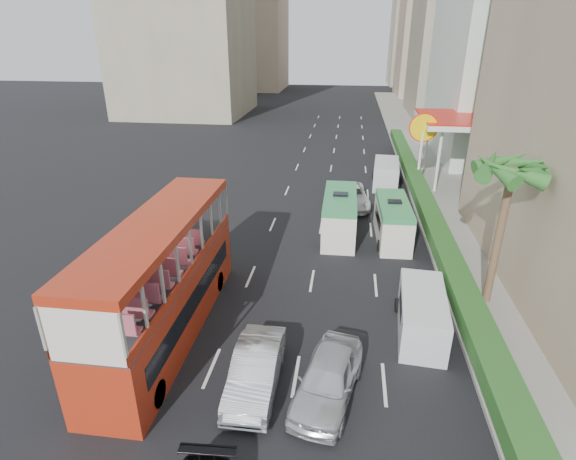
% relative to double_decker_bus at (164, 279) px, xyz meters
% --- Properties ---
extents(ground_plane, '(200.00, 200.00, 0.00)m').
position_rel_double_decker_bus_xyz_m(ground_plane, '(6.00, 0.00, -2.53)').
color(ground_plane, black).
rests_on(ground_plane, ground).
extents(double_decker_bus, '(2.50, 11.00, 5.06)m').
position_rel_double_decker_bus_xyz_m(double_decker_bus, '(0.00, 0.00, 0.00)').
color(double_decker_bus, '#AB2912').
rests_on(double_decker_bus, ground).
extents(car_silver_lane_a, '(1.58, 4.49, 1.48)m').
position_rel_double_decker_bus_xyz_m(car_silver_lane_a, '(4.26, -2.70, -2.53)').
color(car_silver_lane_a, silver).
rests_on(car_silver_lane_a, ground).
extents(car_silver_lane_b, '(2.73, 4.82, 1.55)m').
position_rel_double_decker_bus_xyz_m(car_silver_lane_b, '(6.79, -2.83, -2.53)').
color(car_silver_lane_b, silver).
rests_on(car_silver_lane_b, ground).
extents(van_asset, '(3.07, 5.57, 1.48)m').
position_rel_double_decker_bus_xyz_m(van_asset, '(7.41, 16.25, -2.53)').
color(van_asset, silver).
rests_on(van_asset, ground).
extents(minibus_near, '(1.99, 5.85, 2.59)m').
position_rel_double_decker_bus_xyz_m(minibus_near, '(6.77, 10.97, -1.24)').
color(minibus_near, silver).
rests_on(minibus_near, ground).
extents(minibus_far, '(1.95, 5.40, 2.37)m').
position_rel_double_decker_bus_xyz_m(minibus_far, '(9.97, 10.71, -1.34)').
color(minibus_far, silver).
rests_on(minibus_far, ground).
extents(panel_van_near, '(2.12, 4.57, 1.78)m').
position_rel_double_decker_bus_xyz_m(panel_van_near, '(10.47, 1.36, -1.64)').
color(panel_van_near, silver).
rests_on(panel_van_near, ground).
extents(panel_van_far, '(2.27, 4.95, 1.93)m').
position_rel_double_decker_bus_xyz_m(panel_van_far, '(10.28, 21.65, -1.56)').
color(panel_van_far, silver).
rests_on(panel_van_far, ground).
extents(sidewalk, '(6.00, 120.00, 0.18)m').
position_rel_double_decker_bus_xyz_m(sidewalk, '(15.00, 25.00, -2.44)').
color(sidewalk, '#99968C').
rests_on(sidewalk, ground).
extents(kerb_wall, '(0.30, 44.00, 1.00)m').
position_rel_double_decker_bus_xyz_m(kerb_wall, '(12.20, 14.00, -1.85)').
color(kerb_wall, silver).
rests_on(kerb_wall, sidewalk).
extents(hedge, '(1.10, 44.00, 0.70)m').
position_rel_double_decker_bus_xyz_m(hedge, '(12.20, 14.00, -1.00)').
color(hedge, '#2D6626').
rests_on(hedge, kerb_wall).
extents(palm_tree, '(0.36, 0.36, 6.40)m').
position_rel_double_decker_bus_xyz_m(palm_tree, '(13.80, 4.00, 0.85)').
color(palm_tree, brown).
rests_on(palm_tree, sidewalk).
extents(shell_station, '(6.50, 8.00, 5.50)m').
position_rel_double_decker_bus_xyz_m(shell_station, '(16.00, 23.00, 0.22)').
color(shell_station, silver).
rests_on(shell_station, ground).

